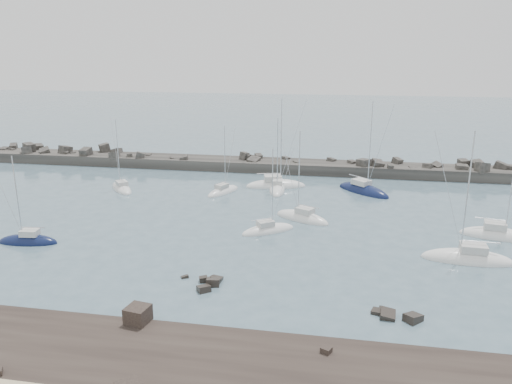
# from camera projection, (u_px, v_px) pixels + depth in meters

# --- Properties ---
(ground) EXTENTS (400.00, 400.00, 0.00)m
(ground) POSITION_uv_depth(u_px,v_px,m) (255.00, 252.00, 54.14)
(ground) COLOR #486371
(ground) RESTS_ON ground
(rock_shelf) EXTENTS (140.00, 12.43, 2.05)m
(rock_shelf) POSITION_uv_depth(u_px,v_px,m) (195.00, 377.00, 33.30)
(rock_shelf) COLOR black
(rock_shelf) RESTS_ON ground
(rock_cluster_near) EXTENTS (4.25, 3.63, 1.37)m
(rock_cluster_near) POSITION_uv_depth(u_px,v_px,m) (210.00, 284.00, 46.47)
(rock_cluster_near) COLOR black
(rock_cluster_near) RESTS_ON ground
(rock_cluster_far) EXTENTS (4.23, 2.55, 1.45)m
(rock_cluster_far) POSITION_uv_depth(u_px,v_px,m) (397.00, 318.00, 40.73)
(rock_cluster_far) COLOR black
(rock_cluster_far) RESTS_ON ground
(breakwater) EXTENTS (115.00, 7.34, 5.02)m
(breakwater) POSITION_uv_depth(u_px,v_px,m) (251.00, 168.00, 91.32)
(breakwater) COLOR #2F2D2A
(breakwater) RESTS_ON ground
(sailboat_1) EXTENTS (6.55, 7.22, 11.83)m
(sailboat_1) POSITION_uv_depth(u_px,v_px,m) (122.00, 189.00, 78.14)
(sailboat_1) COLOR white
(sailboat_1) RESTS_ON ground
(sailboat_2) EXTENTS (6.99, 2.85, 11.02)m
(sailboat_2) POSITION_uv_depth(u_px,v_px,m) (28.00, 242.00, 56.52)
(sailboat_2) COLOR #0E173C
(sailboat_2) RESTS_ON ground
(sailboat_3) EXTENTS (4.88, 7.15, 11.01)m
(sailboat_3) POSITION_uv_depth(u_px,v_px,m) (223.00, 192.00, 76.43)
(sailboat_3) COLOR white
(sailboat_3) RESTS_ON ground
(sailboat_4) EXTENTS (9.99, 5.07, 15.18)m
(sailboat_4) POSITION_uv_depth(u_px,v_px,m) (276.00, 186.00, 79.64)
(sailboat_4) COLOR white
(sailboat_4) RESTS_ON ground
(sailboat_5) EXTENTS (8.02, 5.75, 12.47)m
(sailboat_5) POSITION_uv_depth(u_px,v_px,m) (302.00, 218.00, 64.33)
(sailboat_5) COLOR white
(sailboat_5) RESTS_ON ground
(sailboat_6) EXTENTS (3.23, 7.94, 12.36)m
(sailboat_6) POSITION_uv_depth(u_px,v_px,m) (277.00, 190.00, 77.63)
(sailboat_6) COLOR white
(sailboat_6) RESTS_ON ground
(sailboat_7) EXTENTS (6.85, 5.72, 10.98)m
(sailboat_7) POSITION_uv_depth(u_px,v_px,m) (268.00, 231.00, 60.04)
(sailboat_7) COLOR white
(sailboat_7) RESTS_ON ground
(sailboat_8) EXTENTS (9.03, 8.59, 15.13)m
(sailboat_8) POSITION_uv_depth(u_px,v_px,m) (363.00, 191.00, 76.74)
(sailboat_8) COLOR #0E173C
(sailboat_8) RESTS_ON ground
(sailboat_9) EXTENTS (9.39, 3.39, 14.72)m
(sailboat_9) POSITION_uv_depth(u_px,v_px,m) (467.00, 259.00, 51.74)
(sailboat_9) COLOR white
(sailboat_9) RESTS_ON ground
(sailboat_13) EXTENTS (8.88, 4.28, 13.65)m
(sailboat_13) POSITION_uv_depth(u_px,v_px,m) (498.00, 236.00, 58.19)
(sailboat_13) COLOR white
(sailboat_13) RESTS_ON ground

